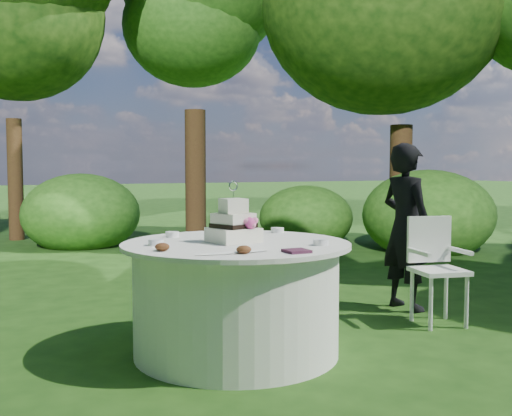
# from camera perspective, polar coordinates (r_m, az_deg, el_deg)

# --- Properties ---
(ground) EXTENTS (80.00, 80.00, 0.00)m
(ground) POSITION_cam_1_polar(r_m,az_deg,el_deg) (4.26, -1.87, -13.61)
(ground) COLOR #193B10
(ground) RESTS_ON ground
(napkins) EXTENTS (0.14, 0.14, 0.02)m
(napkins) POSITION_cam_1_polar(r_m,az_deg,el_deg) (3.61, 3.89, -4.11)
(napkins) COLOR #461E35
(napkins) RESTS_ON table
(feather_plume) EXTENTS (0.48, 0.07, 0.01)m
(feather_plume) POSITION_cam_1_polar(r_m,az_deg,el_deg) (3.56, -2.30, -4.27)
(feather_plume) COLOR white
(feather_plume) RESTS_ON table
(guest) EXTENTS (0.41, 0.58, 1.49)m
(guest) POSITION_cam_1_polar(r_m,az_deg,el_deg) (5.54, 14.11, -1.73)
(guest) COLOR black
(guest) RESTS_ON ground
(table) EXTENTS (1.56, 1.56, 0.77)m
(table) POSITION_cam_1_polar(r_m,az_deg,el_deg) (4.16, -1.89, -8.50)
(table) COLOR white
(table) RESTS_ON ground
(cake) EXTENTS (0.33, 0.33, 0.42)m
(cake) POSITION_cam_1_polar(r_m,az_deg,el_deg) (4.08, -2.12, -1.69)
(cake) COLOR white
(cake) RESTS_ON table
(chair) EXTENTS (0.47, 0.46, 0.87)m
(chair) POSITION_cam_1_polar(r_m,az_deg,el_deg) (5.14, 16.67, -4.82)
(chair) COLOR white
(chair) RESTS_ON ground
(votives) EXTENTS (1.17, 0.96, 0.04)m
(votives) POSITION_cam_1_polar(r_m,az_deg,el_deg) (4.23, -2.30, -2.77)
(votives) COLOR white
(votives) RESTS_ON table
(petal_cups) EXTENTS (0.49, 0.41, 0.05)m
(petal_cups) POSITION_cam_1_polar(r_m,az_deg,el_deg) (3.63, -5.13, -3.83)
(petal_cups) COLOR #562D16
(petal_cups) RESTS_ON table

